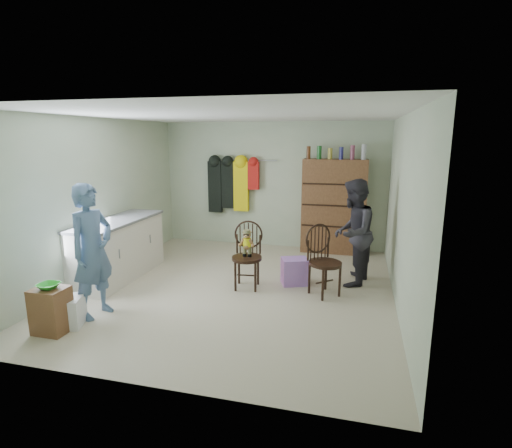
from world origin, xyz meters
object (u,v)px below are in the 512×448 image
(chair_front, at_px, (247,250))
(chair_far, at_px, (323,257))
(dresser, at_px, (334,206))
(counter, at_px, (119,249))

(chair_front, height_order, chair_far, chair_far)
(dresser, bearing_deg, counter, -144.32)
(chair_front, relative_size, dresser, 0.48)
(chair_far, bearing_deg, chair_front, 136.81)
(chair_far, height_order, dresser, dresser)
(counter, xyz_separation_m, chair_far, (3.20, 0.10, 0.07))
(chair_far, bearing_deg, counter, 138.53)
(chair_far, xyz_separation_m, dresser, (0.00, 2.20, 0.37))
(counter, relative_size, chair_far, 1.84)
(counter, xyz_separation_m, chair_front, (2.09, 0.10, 0.10))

